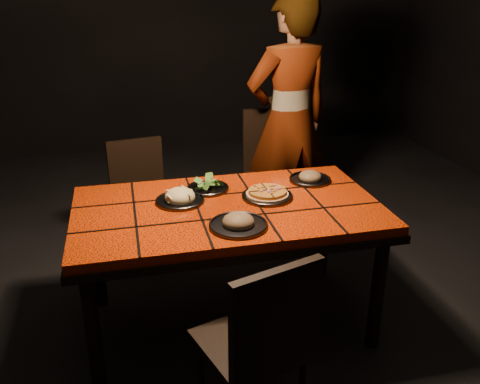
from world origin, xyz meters
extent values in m
cube|color=black|center=(0.00, 0.00, -0.02)|extent=(6.00, 7.00, 0.04)
cube|color=black|center=(0.00, 3.50, 1.50)|extent=(6.00, 0.04, 3.00)
cube|color=red|center=(0.00, 0.00, 0.72)|extent=(1.60, 0.90, 0.05)
cube|color=black|center=(0.00, 0.00, 0.68)|extent=(1.62, 0.92, 0.04)
cylinder|color=black|center=(-0.72, -0.37, 0.33)|extent=(0.07, 0.07, 0.66)
cylinder|color=black|center=(0.72, -0.37, 0.33)|extent=(0.07, 0.07, 0.66)
cylinder|color=black|center=(-0.72, 0.37, 0.33)|extent=(0.07, 0.07, 0.66)
cylinder|color=black|center=(0.72, 0.37, 0.33)|extent=(0.07, 0.07, 0.66)
cube|color=black|center=(-0.06, -0.72, 0.43)|extent=(0.50, 0.50, 0.04)
cube|color=black|center=(0.00, -0.90, 0.67)|extent=(0.39, 0.16, 0.44)
cylinder|color=black|center=(0.05, -0.52, 0.20)|extent=(0.03, 0.03, 0.41)
cylinder|color=black|center=(-0.26, -0.62, 0.20)|extent=(0.03, 0.03, 0.41)
cube|color=black|center=(-0.41, 0.86, 0.41)|extent=(0.44, 0.44, 0.04)
cube|color=black|center=(-0.44, 1.03, 0.63)|extent=(0.38, 0.10, 0.42)
cylinder|color=black|center=(-0.54, 0.69, 0.19)|extent=(0.03, 0.03, 0.39)
cylinder|color=black|center=(-0.23, 0.74, 0.19)|extent=(0.03, 0.03, 0.39)
cylinder|color=black|center=(-0.59, 0.99, 0.19)|extent=(0.03, 0.03, 0.39)
cylinder|color=black|center=(-0.28, 1.04, 0.19)|extent=(0.03, 0.03, 0.39)
cube|color=black|center=(0.59, 1.00, 0.47)|extent=(0.45, 0.45, 0.04)
cube|color=black|center=(0.59, 1.19, 0.72)|extent=(0.44, 0.05, 0.48)
cylinder|color=black|center=(0.41, 0.83, 0.22)|extent=(0.04, 0.04, 0.45)
cylinder|color=black|center=(0.76, 0.82, 0.22)|extent=(0.04, 0.04, 0.45)
cylinder|color=black|center=(0.42, 1.18, 0.22)|extent=(0.04, 0.04, 0.45)
cylinder|color=black|center=(0.77, 1.17, 0.22)|extent=(0.04, 0.04, 0.45)
imported|color=brown|center=(0.66, 1.00, 0.91)|extent=(0.74, 0.56, 1.82)
cylinder|color=#353439|center=(0.23, 0.05, 0.76)|extent=(0.28, 0.28, 0.01)
torus|color=#353439|center=(0.23, 0.05, 0.76)|extent=(0.28, 0.28, 0.01)
cylinder|color=tan|center=(0.23, 0.05, 0.77)|extent=(0.24, 0.24, 0.01)
cylinder|color=gold|center=(0.23, 0.05, 0.78)|extent=(0.22, 0.22, 0.02)
cylinder|color=#353439|center=(-0.24, 0.10, 0.76)|extent=(0.26, 0.26, 0.01)
torus|color=#353439|center=(-0.24, 0.10, 0.76)|extent=(0.26, 0.26, 0.01)
ellipsoid|color=beige|center=(-0.24, 0.10, 0.78)|extent=(0.16, 0.16, 0.09)
cylinder|color=#353439|center=(-0.06, 0.23, 0.76)|extent=(0.24, 0.24, 0.01)
torus|color=#353439|center=(-0.06, 0.23, 0.76)|extent=(0.24, 0.24, 0.01)
cylinder|color=#353439|center=(0.00, -0.26, 0.76)|extent=(0.28, 0.28, 0.01)
torus|color=#353439|center=(0.00, -0.26, 0.76)|extent=(0.29, 0.29, 0.01)
ellipsoid|color=olive|center=(0.00, -0.26, 0.79)|extent=(0.17, 0.17, 0.09)
cylinder|color=#353439|center=(0.55, 0.23, 0.76)|extent=(0.24, 0.24, 0.01)
torus|color=#353439|center=(0.55, 0.23, 0.76)|extent=(0.25, 0.25, 0.01)
ellipsoid|color=olive|center=(0.55, 0.23, 0.78)|extent=(0.15, 0.15, 0.08)
camera|label=1|loc=(-0.50, -2.39, 1.84)|focal=38.00mm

